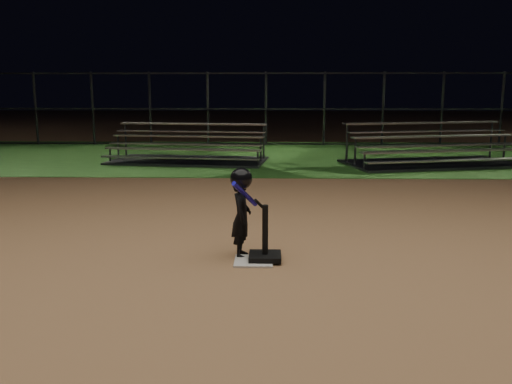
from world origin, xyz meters
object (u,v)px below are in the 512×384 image
(child_batter, at_px, (242,210))
(bleacher_left, at_px, (188,155))
(bleacher_right, at_px, (432,157))
(batting_tee, at_px, (265,250))
(home_plate, at_px, (254,261))

(child_batter, xyz_separation_m, bleacher_left, (-1.91, 8.38, -0.37))
(child_batter, relative_size, bleacher_right, 0.23)
(batting_tee, relative_size, child_batter, 0.60)
(bleacher_left, relative_size, bleacher_right, 0.91)
(child_batter, xyz_separation_m, bleacher_right, (4.53, 7.99, -0.36))
(home_plate, bearing_deg, batting_tee, 24.08)
(home_plate, distance_m, bleacher_left, 8.85)
(home_plate, relative_size, bleacher_right, 0.09)
(batting_tee, distance_m, child_batter, 0.55)
(bleacher_left, distance_m, bleacher_right, 6.45)
(child_batter, distance_m, bleacher_right, 9.19)
(batting_tee, height_order, bleacher_right, bleacher_right)
(child_batter, bearing_deg, home_plate, -143.30)
(batting_tee, relative_size, bleacher_right, 0.14)
(batting_tee, height_order, child_batter, child_batter)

